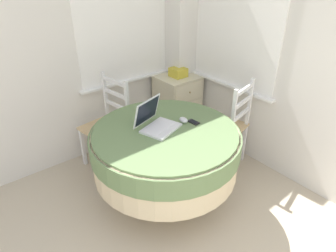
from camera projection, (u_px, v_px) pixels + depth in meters
corner_room_shell at (180, 60)px, 2.42m from camera, size 4.57×4.84×2.55m
round_dining_table at (165, 148)px, 2.54m from camera, size 1.25×1.25×0.77m
laptop at (156, 122)px, 2.47m from camera, size 0.38×0.37×0.24m
computer_mouse at (184, 120)px, 2.56m from camera, size 0.06×0.09×0.05m
cell_phone at (193, 122)px, 2.56m from camera, size 0.06×0.11×0.01m
dining_chair_near_back_window at (108, 125)px, 3.14m from camera, size 0.47×0.47×0.97m
dining_chair_near_right_window at (227, 126)px, 3.12m from camera, size 0.50×0.50×0.97m
corner_cabinet at (177, 104)px, 3.78m from camera, size 0.50×0.46×0.76m
storage_box at (178, 72)px, 3.55m from camera, size 0.17×0.17×0.10m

